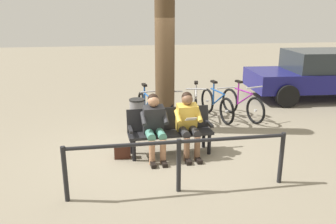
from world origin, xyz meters
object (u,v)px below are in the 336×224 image
at_px(parked_car, 321,73).
at_px(bicycle_silver, 196,106).
at_px(bench, 170,127).
at_px(handbag, 122,152).
at_px(tree_trunk, 165,49).
at_px(bicycle_red, 242,104).
at_px(bicycle_green, 217,105).
at_px(litter_bin, 138,117).
at_px(bicycle_blue, 172,108).
at_px(person_companion, 154,123).
at_px(bicycle_purple, 147,109).
at_px(person_reading, 188,121).

bearing_deg(parked_car, bicycle_silver, 23.05).
xyz_separation_m(bench, parked_car, (-5.26, -3.45, 0.27)).
bearing_deg(handbag, bicycle_silver, -132.59).
relative_size(bench, tree_trunk, 0.44).
xyz_separation_m(bench, tree_trunk, (-0.11, -1.31, 1.33)).
distance_m(bench, bicycle_silver, 2.15).
bearing_deg(bicycle_red, bicycle_green, -113.29).
height_order(handbag, parked_car, parked_car).
xyz_separation_m(litter_bin, bicycle_blue, (-0.89, -0.75, -0.05)).
relative_size(handbag, bicycle_green, 0.18).
distance_m(person_companion, bicycle_silver, 2.48).
xyz_separation_m(bicycle_red, parked_car, (-3.10, -1.58, 0.41)).
bearing_deg(handbag, bicycle_purple, -108.31).
distance_m(handbag, bicycle_red, 3.68).
relative_size(bench, bicycle_red, 1.00).
xyz_separation_m(person_companion, bicycle_green, (-1.83, -2.12, -0.30)).
distance_m(handbag, tree_trunk, 2.46).
relative_size(handbag, parked_car, 0.07).
bearing_deg(bicycle_green, handbag, -61.44).
xyz_separation_m(bicycle_red, bicycle_blue, (1.81, 0.09, 0.00)).
distance_m(person_companion, handbag, 0.82).
distance_m(person_companion, parked_car, 6.66).
bearing_deg(litter_bin, bicycle_red, -162.67).
bearing_deg(bicycle_green, person_companion, -52.61).
distance_m(bicycle_red, bicycle_purple, 2.43).
height_order(litter_bin, bicycle_green, bicycle_green).
relative_size(person_companion, tree_trunk, 0.33).
distance_m(bicycle_red, bicycle_green, 0.65).
bearing_deg(bicycle_purple, person_companion, -10.29).
height_order(person_companion, bicycle_purple, person_companion).
xyz_separation_m(bench, bicycle_red, (-2.16, -1.87, -0.15)).
height_order(bench, litter_bin, bench).
distance_m(bench, litter_bin, 1.17).
bearing_deg(parked_car, handbag, 33.51).
bearing_deg(person_companion, bench, -152.95).
relative_size(tree_trunk, bicycle_silver, 2.23).
relative_size(person_reading, tree_trunk, 0.33).
distance_m(bicycle_red, bicycle_silver, 1.20).
bearing_deg(bench, bicycle_blue, -104.40).
bearing_deg(person_reading, bicycle_green, -122.93).
height_order(bicycle_green, bicycle_silver, same).
bearing_deg(bicycle_purple, bicycle_silver, 84.77).
xyz_separation_m(person_reading, bicycle_green, (-1.19, -2.08, -0.31)).
relative_size(bicycle_blue, bicycle_purple, 1.00).
xyz_separation_m(person_companion, parked_car, (-5.58, -3.63, 0.11)).
xyz_separation_m(tree_trunk, litter_bin, (0.65, 0.28, -1.42)).
bearing_deg(parked_car, bench, 36.65).
height_order(handbag, bicycle_blue, bicycle_blue).
relative_size(bicycle_blue, parked_car, 0.39).
bearing_deg(bicycle_green, bench, -49.88).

